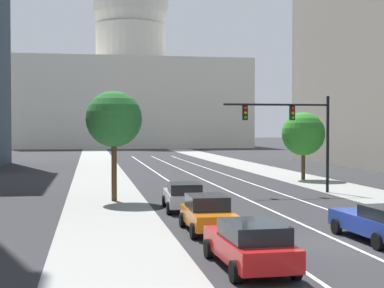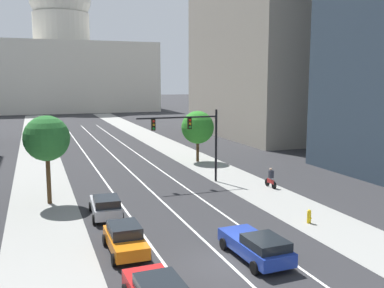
% 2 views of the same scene
% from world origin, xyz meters
% --- Properties ---
extents(ground_plane, '(400.00, 400.00, 0.00)m').
position_xyz_m(ground_plane, '(0.00, 40.00, 0.00)').
color(ground_plane, '#2B2B2D').
extents(sidewalk_left, '(4.74, 130.00, 0.01)m').
position_xyz_m(sidewalk_left, '(-8.47, 35.00, 0.01)').
color(sidewalk_left, gray).
rests_on(sidewalk_left, ground).
extents(sidewalk_right, '(4.74, 130.00, 0.01)m').
position_xyz_m(sidewalk_right, '(8.47, 35.00, 0.01)').
color(sidewalk_right, gray).
rests_on(sidewalk_right, ground).
extents(lane_stripe_left, '(0.16, 90.00, 0.01)m').
position_xyz_m(lane_stripe_left, '(-3.05, 25.00, 0.01)').
color(lane_stripe_left, white).
rests_on(lane_stripe_left, ground).
extents(lane_stripe_center, '(0.16, 90.00, 0.01)m').
position_xyz_m(lane_stripe_center, '(0.00, 25.00, 0.01)').
color(lane_stripe_center, white).
rests_on(lane_stripe_center, ground).
extents(lane_stripe_right, '(0.16, 90.00, 0.01)m').
position_xyz_m(lane_stripe_right, '(3.05, 25.00, 0.01)').
color(lane_stripe_right, white).
rests_on(lane_stripe_right, ground).
extents(capitol_building, '(51.60, 27.18, 42.93)m').
position_xyz_m(capitol_building, '(0.00, 115.76, 14.23)').
color(capitol_building, beige).
rests_on(capitol_building, ground).
extents(car_silver, '(2.13, 4.42, 1.51)m').
position_xyz_m(car_silver, '(-4.58, 9.65, 0.79)').
color(car_silver, '#B2B5BA').
rests_on(car_silver, ground).
extents(car_red, '(2.14, 4.77, 1.50)m').
position_xyz_m(car_red, '(-4.57, -3.34, 0.79)').
color(car_red, red).
rests_on(car_red, ground).
extents(car_blue, '(2.27, 4.86, 1.44)m').
position_xyz_m(car_blue, '(1.53, -0.00, 0.76)').
color(car_blue, '#1E389E').
rests_on(car_blue, ground).
extents(car_orange, '(1.94, 4.21, 1.53)m').
position_xyz_m(car_orange, '(-4.57, 3.22, 0.79)').
color(car_orange, orange).
rests_on(car_orange, ground).
extents(traffic_signal_mast, '(7.30, 0.39, 6.50)m').
position_xyz_m(traffic_signal_mast, '(4.11, 16.64, 4.60)').
color(traffic_signal_mast, black).
rests_on(traffic_signal_mast, ground).
extents(street_tree_near_left, '(3.34, 3.34, 6.57)m').
position_xyz_m(street_tree_near_left, '(-7.99, 14.36, 4.87)').
color(street_tree_near_left, '#51381E').
rests_on(street_tree_near_left, ground).
extents(street_tree_near_right, '(3.64, 3.64, 5.69)m').
position_xyz_m(street_tree_near_right, '(8.25, 26.16, 3.86)').
color(street_tree_near_right, '#51381E').
rests_on(street_tree_near_right, ground).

